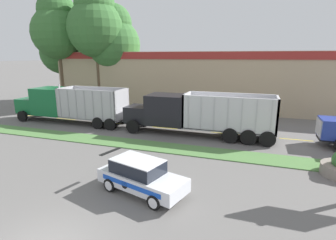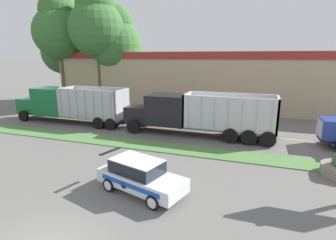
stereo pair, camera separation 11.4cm
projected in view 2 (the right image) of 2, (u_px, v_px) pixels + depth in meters
name	position (u px, v px, depth m)	size (l,w,h in m)	color
grass_verge	(158.00, 147.00, 18.63)	(120.00, 2.02, 0.06)	#517F42
centre_line_1	(26.00, 115.00, 28.74)	(2.40, 0.14, 0.01)	yellow
centre_line_2	(67.00, 119.00, 27.04)	(2.40, 0.14, 0.01)	yellow
centre_line_3	(113.00, 123.00, 25.34)	(2.40, 0.14, 0.01)	yellow
centre_line_4	(165.00, 128.00, 23.64)	(2.40, 0.14, 0.01)	yellow
centre_line_5	(226.00, 133.00, 21.94)	(2.40, 0.14, 0.01)	yellow
centre_line_6	(297.00, 140.00, 20.24)	(2.40, 0.14, 0.01)	yellow
dump_truck_lead	(61.00, 104.00, 25.71)	(11.62, 2.86, 3.78)	black
dump_truck_mid	(183.00, 114.00, 21.54)	(12.24, 2.84, 3.53)	black
rally_car	(140.00, 176.00, 12.33)	(4.61, 2.84, 1.64)	silver
store_building_backdrop	(208.00, 78.00, 34.97)	(38.03, 12.10, 6.81)	tan
tree_behind_left	(63.00, 49.00, 37.06)	(5.81, 5.81, 11.08)	brown
tree_behind_centre	(115.00, 39.00, 33.79)	(6.75, 6.75, 12.77)	brown
tree_behind_right	(97.00, 23.00, 32.03)	(6.95, 6.95, 14.75)	brown
tree_behind_far_right	(59.00, 28.00, 33.87)	(6.73, 6.73, 14.28)	brown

